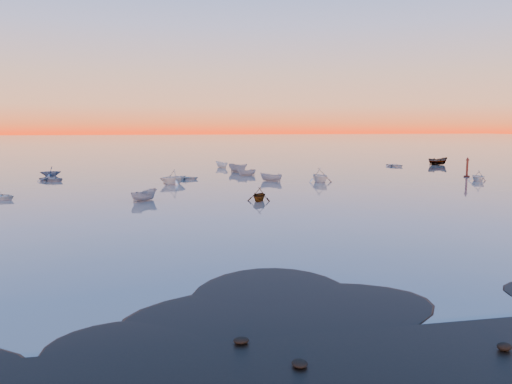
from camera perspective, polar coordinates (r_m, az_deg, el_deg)
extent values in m
plane|color=slate|center=(121.33, -8.15, 3.74)|extent=(600.00, 600.00, 0.00)
imported|color=gray|center=(55.38, -12.66, -1.00)|extent=(3.61, 3.62, 1.24)
imported|color=silver|center=(80.25, 24.03, 1.16)|extent=(3.47, 1.75, 1.18)
cylinder|color=#42140E|center=(85.68, 22.94, 1.63)|extent=(0.91, 0.91, 0.30)
cylinder|color=#42140E|center=(85.57, 22.98, 2.47)|extent=(0.32, 0.32, 2.64)
cone|color=#42140E|center=(85.46, 23.04, 3.52)|extent=(0.61, 0.61, 0.51)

